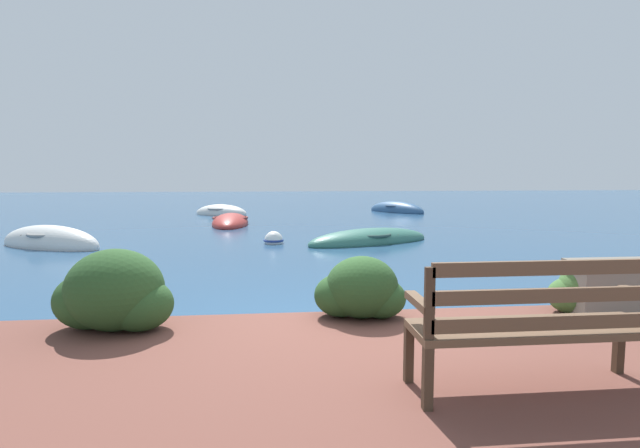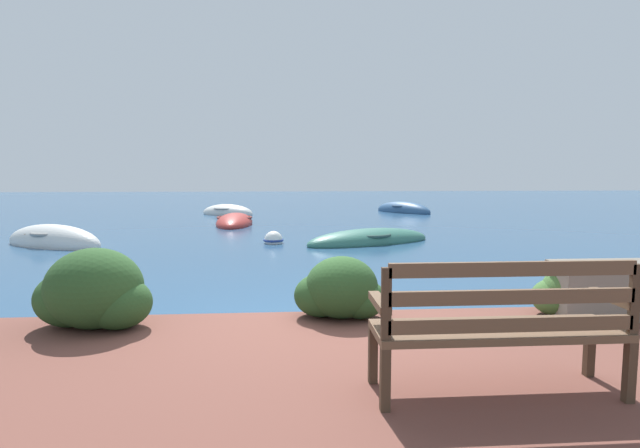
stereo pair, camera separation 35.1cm
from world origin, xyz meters
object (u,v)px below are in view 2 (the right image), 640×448
at_px(park_bench, 500,324).
at_px(rowboat_outer, 228,213).
at_px(rowboat_mid, 54,243).
at_px(rowboat_far, 235,223).
at_px(rowboat_distant, 403,211).
at_px(rowboat_nearest, 369,241).
at_px(mooring_buoy, 274,240).

distance_m(park_bench, rowboat_outer, 17.57).
height_order(rowboat_mid, rowboat_far, rowboat_mid).
xyz_separation_m(rowboat_far, rowboat_distant, (6.71, 4.45, 0.01)).
height_order(park_bench, rowboat_outer, park_bench).
xyz_separation_m(park_bench, rowboat_far, (-3.01, 13.38, -0.65)).
relative_size(park_bench, rowboat_nearest, 0.47).
distance_m(rowboat_outer, rowboat_distant, 7.38).
height_order(park_bench, rowboat_mid, park_bench).
height_order(rowboat_far, mooring_buoy, rowboat_far).
distance_m(rowboat_nearest, mooring_buoy, 2.30).
distance_m(rowboat_nearest, rowboat_mid, 7.37).
distance_m(rowboat_mid, rowboat_distant, 13.80).
xyz_separation_m(rowboat_nearest, rowboat_mid, (-7.37, 0.06, 0.02)).
relative_size(rowboat_far, rowboat_distant, 1.09).
bearing_deg(mooring_buoy, rowboat_distant, 59.37).
bearing_deg(rowboat_far, rowboat_mid, 140.87).
xyz_separation_m(rowboat_far, mooring_buoy, (1.36, -4.58, 0.02)).
distance_m(rowboat_nearest, rowboat_far, 5.93).
bearing_deg(mooring_buoy, rowboat_nearest, -2.11).
bearing_deg(park_bench, rowboat_distant, 80.59).
bearing_deg(rowboat_far, rowboat_outer, 9.26).
relative_size(park_bench, rowboat_outer, 0.65).
bearing_deg(rowboat_nearest, rowboat_distant, 48.07).
relative_size(rowboat_far, rowboat_outer, 1.26).
height_order(park_bench, rowboat_distant, park_bench).
distance_m(rowboat_far, rowboat_distant, 8.05).
xyz_separation_m(rowboat_mid, mooring_buoy, (5.07, 0.03, 0.00)).
bearing_deg(rowboat_nearest, rowboat_far, 104.68).
relative_size(rowboat_nearest, rowboat_mid, 1.19).
bearing_deg(mooring_buoy, park_bench, -79.40).
bearing_deg(rowboat_mid, rowboat_distant, -110.51).
bearing_deg(rowboat_nearest, rowboat_outer, 93.52).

